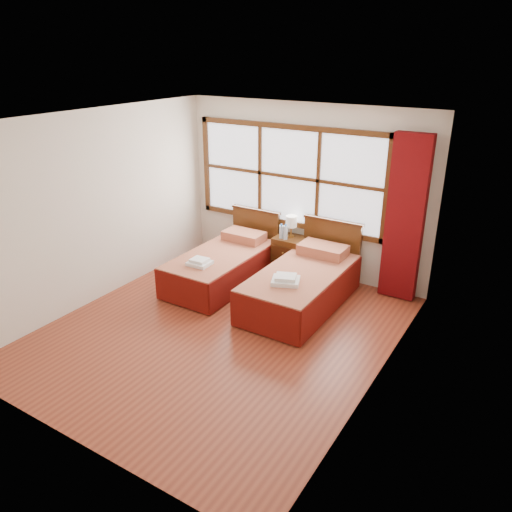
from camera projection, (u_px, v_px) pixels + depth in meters
The scene contains 15 objects.
floor at pixel (220, 331), 6.30m from camera, with size 4.50×4.50×0.00m, color brown.
ceiling at pixel (213, 120), 5.30m from camera, with size 4.50×4.50×0.00m, color white.
wall_back at pixel (304, 191), 7.56m from camera, with size 4.00×4.00×0.00m, color silver.
wall_left at pixel (97, 208), 6.77m from camera, with size 4.50×4.50×0.00m, color silver.
wall_right at pixel (384, 272), 4.83m from camera, with size 4.50×4.50×0.00m, color silver.
window at pixel (289, 176), 7.58m from camera, with size 3.16×0.06×1.56m.
curtain at pixel (405, 219), 6.73m from camera, with size 0.50×0.16×2.30m, color maroon.
bed_left at pixel (223, 265), 7.52m from camera, with size 0.95×1.97×0.92m.
bed_right at pixel (303, 284), 6.86m from camera, with size 1.00×2.02×0.97m.
nightstand at pixel (290, 256), 7.79m from camera, with size 0.46×0.45×0.61m.
towels_left at pixel (200, 262), 6.99m from camera, with size 0.32×0.28×0.09m.
towels_right at pixel (286, 280), 6.38m from camera, with size 0.44×0.41×0.10m.
lamp at pixel (291, 222), 7.62m from camera, with size 0.17×0.17×0.33m.
bottle_near at pixel (281, 232), 7.60m from camera, with size 0.06×0.06×0.23m.
bottle_far at pixel (285, 232), 7.56m from camera, with size 0.06×0.06×0.24m.
Camera 1 is at (3.25, -4.39, 3.31)m, focal length 35.00 mm.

